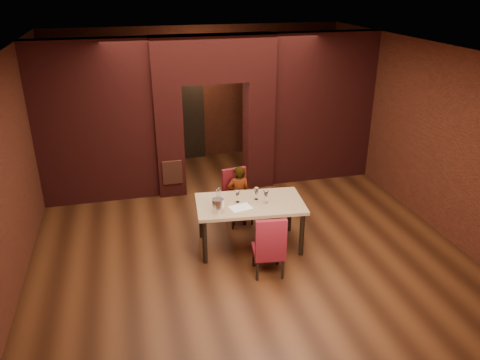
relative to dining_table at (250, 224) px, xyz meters
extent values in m
plane|color=#4C2613|center=(-0.08, 0.53, -0.41)|extent=(8.00, 8.00, 0.00)
cube|color=silver|center=(-0.08, 0.53, 2.79)|extent=(7.00, 8.00, 0.04)
cube|color=maroon|center=(-0.08, 4.53, 1.19)|extent=(7.00, 0.04, 3.20)
cube|color=maroon|center=(-0.08, -3.47, 1.19)|extent=(7.00, 0.04, 3.20)
cube|color=maroon|center=(-3.58, 0.53, 1.19)|extent=(0.04, 8.00, 3.20)
cube|color=maroon|center=(3.42, 0.53, 1.19)|extent=(0.04, 8.00, 3.20)
cube|color=maroon|center=(-1.03, 2.53, 0.74)|extent=(0.55, 0.55, 2.30)
cube|color=maroon|center=(0.87, 2.53, 0.74)|extent=(0.55, 0.55, 2.30)
cube|color=maroon|center=(-0.08, 2.53, 2.34)|extent=(2.45, 0.55, 0.90)
cube|color=maroon|center=(-2.44, 2.53, 1.19)|extent=(2.28, 0.35, 3.20)
cube|color=maroon|center=(2.28, 2.53, 1.19)|extent=(2.28, 0.35, 3.20)
cube|color=#9E472D|center=(-1.03, 2.24, 0.14)|extent=(0.40, 0.03, 0.50)
cube|color=black|center=(-0.48, 4.47, 0.64)|extent=(0.90, 0.08, 2.10)
cube|color=black|center=(-0.48, 4.43, 0.64)|extent=(1.02, 0.04, 2.22)
cube|color=tan|center=(0.00, 0.00, 0.00)|extent=(1.84, 1.15, 0.82)
cube|color=maroon|center=(0.01, 0.85, 0.10)|extent=(0.53, 0.53, 1.01)
cube|color=maroon|center=(0.07, -0.83, 0.10)|extent=(0.52, 0.52, 1.02)
imported|color=silver|center=(0.01, 0.79, 0.16)|extent=(0.45, 0.32, 1.15)
cube|color=white|center=(-0.19, -0.15, 0.41)|extent=(0.38, 0.31, 0.00)
cylinder|color=silver|center=(-0.58, -0.21, 0.52)|extent=(0.18, 0.18, 0.23)
cylinder|color=white|center=(-0.51, 0.08, 0.56)|extent=(0.07, 0.07, 0.29)
imported|color=#2B611E|center=(0.70, 0.82, -0.20)|extent=(0.50, 0.49, 0.42)
camera|label=1|loc=(-1.83, -6.63, 3.82)|focal=35.00mm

